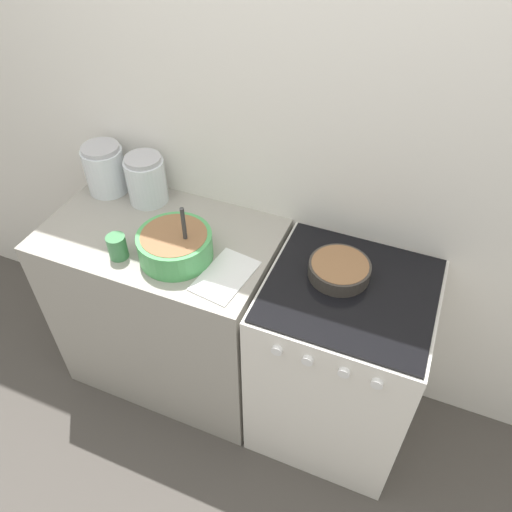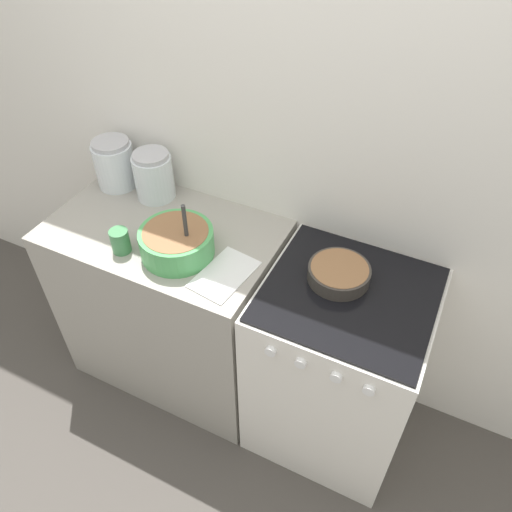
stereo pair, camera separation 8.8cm
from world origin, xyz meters
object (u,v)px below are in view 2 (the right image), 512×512
baking_pan (339,273)px  storage_jar_middle (154,178)px  stove (336,366)px  mixing_bowl (177,241)px  storage_jar_left (115,166)px  tin_can (120,241)px

baking_pan → storage_jar_middle: 0.92m
stove → mixing_bowl: bearing=-172.3°
mixing_bowl → storage_jar_left: 0.58m
baking_pan → tin_can: (-0.82, -0.22, 0.02)m
mixing_bowl → baking_pan: mixing_bowl is taller
stove → storage_jar_middle: (-0.97, 0.19, 0.55)m
storage_jar_left → tin_can: storage_jar_left is taller
stove → tin_can: (-0.88, -0.18, 0.51)m
stove → tin_can: 1.03m
stove → baking_pan: 0.50m
storage_jar_middle → tin_can: 0.38m
mixing_bowl → storage_jar_left: mixing_bowl is taller
stove → baking_pan: size_ratio=3.98×
stove → storage_jar_left: bearing=170.9°
storage_jar_left → storage_jar_middle: storage_jar_left is taller
mixing_bowl → storage_jar_middle: bearing=136.2°
stove → storage_jar_left: 1.31m
storage_jar_left → mixing_bowl: bearing=-29.2°
stove → storage_jar_left: (-1.18, 0.19, 0.55)m
mixing_bowl → tin_can: size_ratio=2.90×
mixing_bowl → baking_pan: bearing=12.8°
mixing_bowl → baking_pan: size_ratio=1.25×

